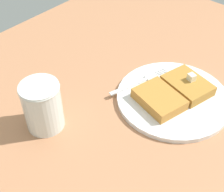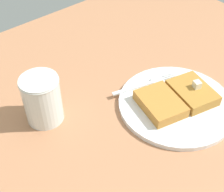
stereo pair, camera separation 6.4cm
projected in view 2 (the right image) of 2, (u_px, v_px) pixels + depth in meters
table_surface at (164, 111)px, 68.14cm from camera, size 102.95×102.95×1.88cm
plate at (176, 104)px, 67.54cm from camera, size 24.85×24.85×1.08cm
toast_slice_left at (192, 92)px, 67.74cm from camera, size 9.81×11.66×2.33cm
toast_slice_middle at (161, 104)px, 65.10cm from camera, size 9.81×11.66×2.33cm
butter_pat_primary at (197, 85)px, 66.67cm from camera, size 1.87×1.97×1.57cm
fork at (148, 83)px, 71.46cm from camera, size 15.73×6.03×0.36cm
syrup_jar at (43, 100)px, 62.03cm from camera, size 7.79×7.79×10.38cm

